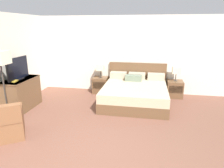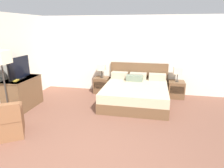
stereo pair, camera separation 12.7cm
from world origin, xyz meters
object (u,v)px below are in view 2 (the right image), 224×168
Objects in this scene: nightstand_left at (102,85)px; table_lamp_right at (178,71)px; nightstand_right at (176,89)px; dresser at (23,93)px; bed at (136,93)px; table_lamp_left at (102,67)px; armchair_by_window at (5,123)px; tv at (19,68)px; book_red_cover at (14,80)px; floor_lamp at (1,62)px.

table_lamp_right is at bearing 0.03° from nightstand_left.
nightstand_left and nightstand_right have the same top height.
bed is at bearing 18.84° from dresser.
bed is at bearing -29.98° from table_lamp_left.
bed reaches higher than table_lamp_left.
dresser reaches higher than armchair_by_window.
tv is (0.00, -0.02, 0.68)m from dresser.
armchair_by_window is at bearing -67.88° from dresser.
floor_lamp is (0.16, -0.52, 0.56)m from book_red_cover.
tv is (-4.18, -1.73, 0.84)m from nightstand_right.
nightstand_left is 2.47m from dresser.
floor_lamp is (0.17, -0.78, 0.30)m from tv.
armchair_by_window reaches higher than nightstand_right.
nightstand_right is at bearing 29.89° from bed.
dresser is 1.54m from armchair_by_window.
bed is 1.50m from table_lamp_left.
dresser is (-1.78, -1.71, -0.44)m from table_lamp_left.
book_red_cover is (0.01, -0.26, -0.26)m from tv.
armchair_by_window is at bearing -110.95° from table_lamp_left.
armchair_by_window is (-1.20, -3.13, 0.03)m from nightstand_left.
armchair_by_window is 0.57× the size of floor_lamp.
table_lamp_right reaches higher than book_red_cover.
nightstand_left is 3.35m from armchair_by_window.
tv is at bearing -160.84° from bed.
dresser is 1.14× the size of armchair_by_window.
armchair_by_window is (-1.20, -3.13, -0.58)m from table_lamp_left.
table_lamp_right is (1.20, 0.69, 0.57)m from bed.
dresser is 0.65× the size of floor_lamp.
bed is 2.13× the size of armchair_by_window.
nightstand_right is at bearing 40.99° from armchair_by_window.
nightstand_right is 4.77m from armchair_by_window.
tv is 4.43× the size of book_red_cover.
dresser is at bearing 92.79° from book_red_cover.
book_red_cover is at bearing -156.46° from bed.
nightstand_right is 0.63× the size of tv.
book_red_cover is (-1.76, -1.98, 0.58)m from nightstand_left.
table_lamp_right is at bearing 0.00° from table_lamp_left.
tv reaches higher than nightstand_left.
nightstand_left is 2.48m from table_lamp_right.
floor_lamp is at bearing -122.65° from table_lamp_left.
table_lamp_right reaches higher than nightstand_left.
bed is at bearing 23.54° from book_red_cover.
floor_lamp reaches higher than tv.
table_lamp_left is at bearing 150.02° from bed.
tv reaches higher than dresser.
bed reaches higher than table_lamp_right.
tv is 1.72m from armchair_by_window.
tv is (-2.98, -1.03, 0.81)m from bed.
floor_lamp reaches higher than book_red_cover.
tv is at bearing -135.79° from table_lamp_left.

